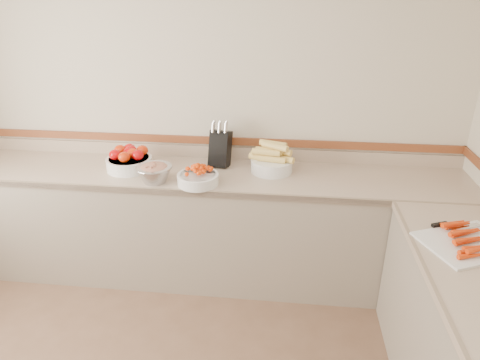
# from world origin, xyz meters

# --- Properties ---
(back_wall) EXTENTS (4.00, 0.00, 4.00)m
(back_wall) POSITION_xyz_m (0.00, 2.00, 1.30)
(back_wall) COLOR beige
(back_wall) RESTS_ON ground_plane
(counter_back) EXTENTS (4.00, 0.65, 1.08)m
(counter_back) POSITION_xyz_m (0.00, 1.68, 0.45)
(counter_back) COLOR tan
(counter_back) RESTS_ON ground_plane
(knife_block) EXTENTS (0.18, 0.21, 0.36)m
(knife_block) POSITION_xyz_m (0.14, 1.84, 1.05)
(knife_block) COLOR black
(knife_block) RESTS_ON counter_back
(tomato_bowl) EXTENTS (0.35, 0.35, 0.17)m
(tomato_bowl) POSITION_xyz_m (-0.54, 1.68, 0.98)
(tomato_bowl) COLOR white
(tomato_bowl) RESTS_ON counter_back
(cherry_tomato_bowl) EXTENTS (0.29, 0.29, 0.16)m
(cherry_tomato_bowl) POSITION_xyz_m (0.04, 1.47, 0.95)
(cherry_tomato_bowl) COLOR white
(cherry_tomato_bowl) RESTS_ON counter_back
(corn_bowl) EXTENTS (0.35, 0.31, 0.23)m
(corn_bowl) POSITION_xyz_m (0.54, 1.76, 0.98)
(corn_bowl) COLOR white
(corn_bowl) RESTS_ON counter_back
(rhubarb_bowl) EXTENTS (0.26, 0.26, 0.15)m
(rhubarb_bowl) POSITION_xyz_m (-0.28, 1.47, 0.98)
(rhubarb_bowl) COLOR #B2B2BA
(rhubarb_bowl) RESTS_ON counter_back
(cutting_board) EXTENTS (0.58, 0.52, 0.07)m
(cutting_board) POSITION_xyz_m (1.65, 0.88, 0.92)
(cutting_board) COLOR white
(cutting_board) RESTS_ON counter_right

